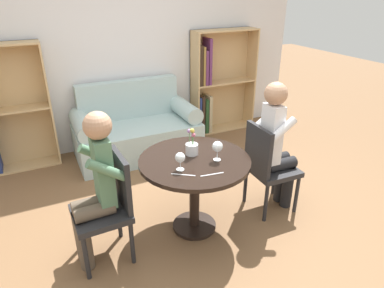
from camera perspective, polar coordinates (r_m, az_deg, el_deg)
name	(u,v)px	position (r m, az deg, el deg)	size (l,w,h in m)	color
ground_plane	(194,226)	(3.28, 0.39, -13.59)	(16.00, 16.00, 0.00)	brown
back_wall	(121,44)	(4.63, -11.81, 15.93)	(5.20, 0.05, 2.70)	silver
round_table	(195,173)	(2.96, 0.42, -4.90)	(0.95, 0.95, 0.71)	black
couch	(136,131)	(4.52, -9.26, 2.15)	(1.55, 0.80, 0.92)	#A8C1C1
bookshelf_right	(214,85)	(5.11, 3.76, 9.80)	(0.97, 0.28, 1.48)	tan
chair_left	(109,204)	(2.79, -13.67, -9.65)	(0.43, 0.43, 0.90)	#232326
chair_right	(267,165)	(3.33, 12.39, -3.38)	(0.43, 0.43, 0.90)	#232326
person_left	(95,187)	(2.68, -15.86, -6.95)	(0.42, 0.35, 1.26)	brown
person_right	(277,145)	(3.29, 13.95, -0.12)	(0.43, 0.35, 1.29)	black
wine_glass_left	(180,158)	(2.68, -2.00, -2.35)	(0.08, 0.08, 0.15)	white
wine_glass_right	(217,147)	(2.83, 4.27, -0.51)	(0.09, 0.09, 0.17)	white
flower_vase	(192,147)	(2.94, -0.03, -0.46)	(0.11, 0.11, 0.25)	silver
knife_left_setting	(183,175)	(2.66, -1.46, -5.14)	(0.16, 0.12, 0.00)	silver
fork_left_setting	(212,174)	(2.67, 3.37, -5.07)	(0.19, 0.04, 0.00)	silver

